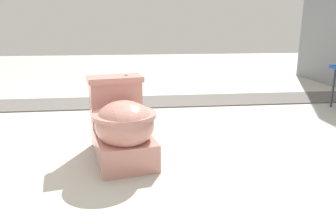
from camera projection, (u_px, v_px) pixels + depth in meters
ground_plane at (132, 147)px, 2.33m from camera, size 14.00×14.00×0.00m
gravel_strip at (175, 101)px, 3.68m from camera, size 0.56×8.00×0.01m
toilet at (122, 126)px, 2.09m from camera, size 0.69×0.49×0.52m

